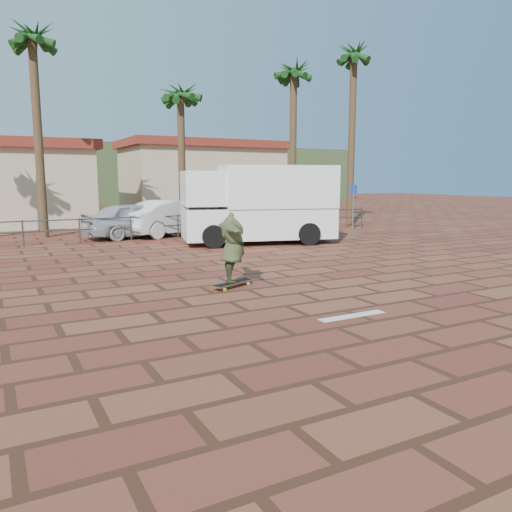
# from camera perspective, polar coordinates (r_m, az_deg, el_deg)

# --- Properties ---
(ground) EXTENTS (120.00, 120.00, 0.00)m
(ground) POSITION_cam_1_polar(r_m,az_deg,el_deg) (9.95, 3.41, -5.73)
(ground) COLOR brown
(ground) RESTS_ON ground
(paint_stripe) EXTENTS (1.40, 0.22, 0.01)m
(paint_stripe) POSITION_cam_1_polar(r_m,az_deg,el_deg) (9.40, 10.95, -6.73)
(paint_stripe) COLOR white
(paint_stripe) RESTS_ON ground
(guardrail) EXTENTS (24.06, 0.06, 1.00)m
(guardrail) POSITION_cam_1_polar(r_m,az_deg,el_deg) (20.90, -14.10, 3.55)
(guardrail) COLOR #47494F
(guardrail) RESTS_ON ground
(palm_left) EXTENTS (2.40, 2.40, 9.45)m
(palm_left) POSITION_cam_1_polar(r_m,az_deg,el_deg) (23.92, -24.22, 21.26)
(palm_left) COLOR brown
(palm_left) RESTS_ON ground
(palm_center) EXTENTS (2.40, 2.40, 7.75)m
(palm_center) POSITION_cam_1_polar(r_m,az_deg,el_deg) (25.49, -8.64, 17.43)
(palm_center) COLOR brown
(palm_center) RESTS_ON ground
(palm_right) EXTENTS (2.40, 2.40, 9.05)m
(palm_right) POSITION_cam_1_polar(r_m,az_deg,el_deg) (26.76, 4.33, 19.73)
(palm_right) COLOR brown
(palm_right) RESTS_ON ground
(palm_far_right) EXTENTS (2.40, 2.40, 10.05)m
(palm_far_right) POSITION_cam_1_polar(r_m,az_deg,el_deg) (27.87, 11.13, 21.11)
(palm_far_right) COLOR brown
(palm_far_right) RESTS_ON ground
(building_east) EXTENTS (10.60, 6.60, 5.00)m
(building_east) POSITION_cam_1_polar(r_m,az_deg,el_deg) (34.75, -6.20, 8.82)
(building_east) COLOR beige
(building_east) RESTS_ON ground
(hill_front) EXTENTS (70.00, 18.00, 6.00)m
(hill_front) POSITION_cam_1_polar(r_m,az_deg,el_deg) (58.42, -23.51, 8.57)
(hill_front) COLOR #384C28
(hill_front) RESTS_ON ground
(longboard) EXTENTS (1.21, 0.72, 0.12)m
(longboard) POSITION_cam_1_polar(r_m,az_deg,el_deg) (11.60, -2.65, -3.14)
(longboard) COLOR olive
(longboard) RESTS_ON ground
(skateboarder) EXTENTS (0.99, 2.07, 1.63)m
(skateboarder) POSITION_cam_1_polar(r_m,az_deg,el_deg) (11.45, -2.68, 0.96)
(skateboarder) COLOR #414B28
(skateboarder) RESTS_ON longboard
(campervan) EXTENTS (6.21, 3.81, 3.00)m
(campervan) POSITION_cam_1_polar(r_m,az_deg,el_deg) (19.54, 0.36, 6.11)
(campervan) COLOR white
(campervan) RESTS_ON ground
(car_silver) EXTENTS (4.74, 2.57, 1.53)m
(car_silver) POSITION_cam_1_polar(r_m,az_deg,el_deg) (22.04, -13.55, 4.06)
(car_silver) COLOR silver
(car_silver) RESTS_ON ground
(car_white) EXTENTS (5.04, 3.13, 1.57)m
(car_white) POSITION_cam_1_polar(r_m,az_deg,el_deg) (22.57, -9.41, 4.34)
(car_white) COLOR white
(car_white) RESTS_ON ground
(street_sign) EXTENTS (0.45, 0.10, 2.21)m
(street_sign) POSITION_cam_1_polar(r_m,az_deg,el_deg) (24.79, 11.06, 6.45)
(street_sign) COLOR gray
(street_sign) RESTS_ON ground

